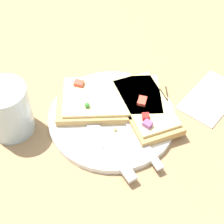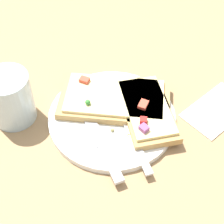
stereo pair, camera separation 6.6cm
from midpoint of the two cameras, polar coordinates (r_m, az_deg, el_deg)
name	(u,v)px [view 1 (the left image)]	position (r m, az deg, el deg)	size (l,w,h in m)	color
ground_plane	(112,120)	(0.67, -2.79, -1.38)	(4.00, 4.00, 0.00)	#9E7A51
plate	(112,118)	(0.67, -2.81, -1.05)	(0.23, 0.23, 0.01)	white
fork	(127,120)	(0.65, -0.56, -1.44)	(0.10, 0.19, 0.01)	silver
knife	(106,143)	(0.63, -3.97, -4.91)	(0.08, 0.19, 0.01)	silver
pizza_slice_main	(112,99)	(0.68, -2.80, 1.90)	(0.21, 0.22, 0.03)	tan
pizza_slice_corner	(145,106)	(0.67, 2.31, 0.80)	(0.15, 0.18, 0.03)	tan
crumb_scatter	(126,124)	(0.65, -0.69, -1.97)	(0.06, 0.09, 0.01)	#B7794B
drinking_glass	(8,110)	(0.66, -18.37, 0.14)	(0.08, 0.08, 0.09)	silver
napkin	(211,97)	(0.72, 12.40, 2.03)	(0.13, 0.08, 0.01)	white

